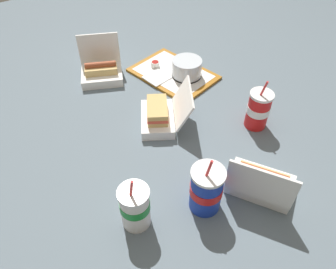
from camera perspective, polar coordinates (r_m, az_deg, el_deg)
The scene contains 12 objects.
ground_plane at distance 1.24m, azimuth 0.47°, elevation -0.34°, with size 3.20×3.20×0.00m, color slate.
food_tray at distance 1.55m, azimuth 0.92°, elevation 10.53°, with size 0.42×0.34×0.01m.
cake_container at distance 1.51m, azimuth 3.31°, elevation 11.41°, with size 0.14×0.14×0.08m.
ketchup_cup at distance 1.58m, azimuth -2.24°, elevation 12.19°, with size 0.04×0.04×0.02m.
napkin_stack at distance 1.51m, azimuth -1.95°, elevation 9.91°, with size 0.10×0.10×0.00m, color white.
plastic_fork at distance 1.58m, azimuth 2.18°, elevation 11.64°, with size 0.11×0.01×0.01m, color white.
clamshell_hotdog_corner at distance 1.09m, azimuth 15.85°, elevation -8.01°, with size 0.25×0.23×0.17m.
clamshell_sandwich_left at distance 1.27m, azimuth -1.30°, elevation 3.52°, with size 0.26×0.26×0.15m.
clamshell_hotdog_front at distance 1.54m, azimuth -11.50°, elevation 10.83°, with size 0.22×0.23×0.18m.
soda_cup_back at distance 0.96m, azimuth -5.77°, elevation -12.40°, with size 0.09×0.09×0.21m.
soda_cup_front at distance 0.99m, azimuth 6.68°, elevation -9.44°, with size 0.10×0.10×0.22m.
soda_cup_center at distance 1.28m, azimuth 15.45°, elevation 4.22°, with size 0.09×0.09×0.21m.
Camera 1 is at (0.72, -0.50, 0.89)m, focal length 35.00 mm.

